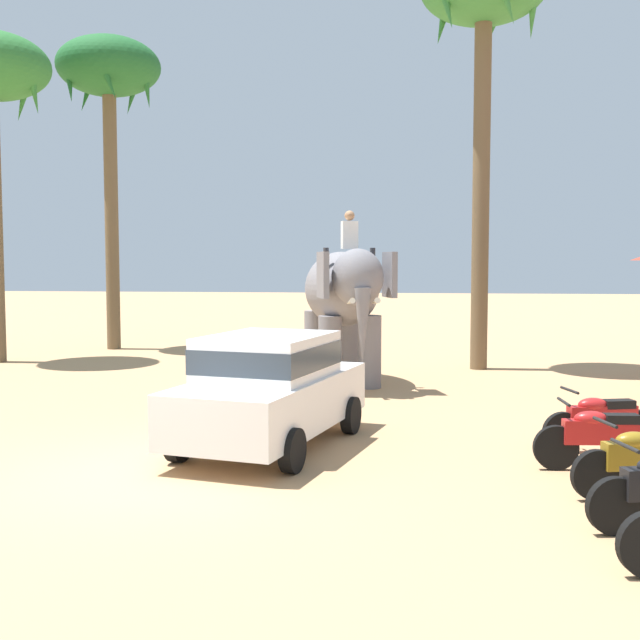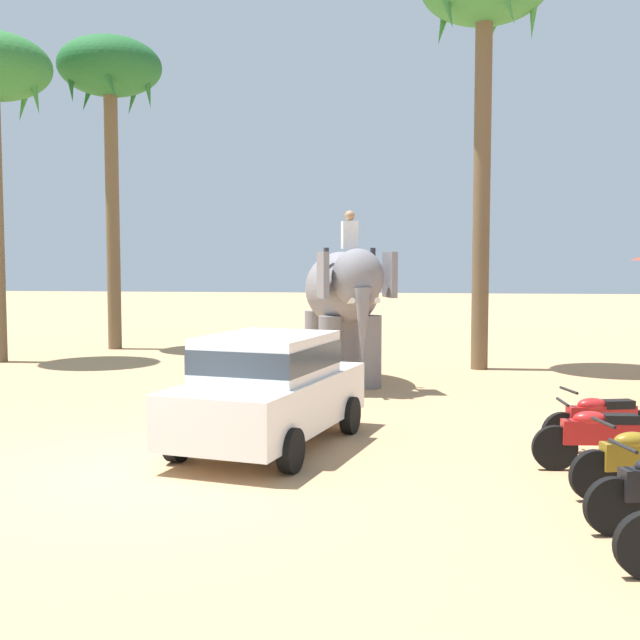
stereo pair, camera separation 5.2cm
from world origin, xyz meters
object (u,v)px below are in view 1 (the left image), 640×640
at_px(motorcycle_fourth_in_row, 601,436).
at_px(palm_tree_behind_elephant, 484,5).
at_px(elephant_with_mahout, 343,296).
at_px(car_sedan_foreground, 270,386).
at_px(motorcycle_far_in_row, 602,420).
at_px(palm_tree_left_of_road, 109,78).

distance_m(motorcycle_fourth_in_row, palm_tree_behind_elephant, 13.25).
height_order(elephant_with_mahout, motorcycle_fourth_in_row, elephant_with_mahout).
distance_m(elephant_with_mahout, palm_tree_behind_elephant, 8.42).
relative_size(car_sedan_foreground, motorcycle_far_in_row, 2.48).
xyz_separation_m(elephant_with_mahout, motorcycle_far_in_row, (4.36, -5.95, -1.53)).
relative_size(car_sedan_foreground, elephant_with_mahout, 1.09).
bearing_deg(car_sedan_foreground, elephant_with_mahout, 85.42).
xyz_separation_m(car_sedan_foreground, palm_tree_behind_elephant, (3.75, 9.16, 8.28)).
height_order(car_sedan_foreground, palm_tree_behind_elephant, palm_tree_behind_elephant).
distance_m(car_sedan_foreground, palm_tree_behind_elephant, 12.90).
height_order(motorcycle_far_in_row, palm_tree_behind_elephant, palm_tree_behind_elephant).
distance_m(motorcycle_far_in_row, palm_tree_left_of_road, 19.07).
bearing_deg(motorcycle_far_in_row, motorcycle_fourth_in_row, -102.68).
xyz_separation_m(palm_tree_behind_elephant, palm_tree_left_of_road, (-11.17, 3.35, -0.74)).
height_order(motorcycle_fourth_in_row, motorcycle_far_in_row, same).
bearing_deg(car_sedan_foreground, motorcycle_far_in_row, 3.77).
bearing_deg(palm_tree_behind_elephant, motorcycle_fourth_in_row, -84.99).
bearing_deg(motorcycle_fourth_in_row, palm_tree_left_of_road, 132.22).
height_order(palm_tree_behind_elephant, palm_tree_left_of_road, palm_tree_behind_elephant).
bearing_deg(palm_tree_left_of_road, car_sedan_foreground, -59.31).
relative_size(elephant_with_mahout, palm_tree_behind_elephant, 0.38).
xyz_separation_m(motorcycle_fourth_in_row, palm_tree_left_of_road, (-12.04, 13.27, 8.00)).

